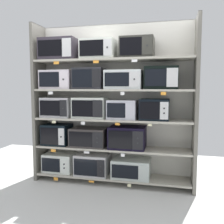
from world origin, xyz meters
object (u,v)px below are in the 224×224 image
Objects in this scene: microwave_9 at (155,109)px; microwave_12 at (124,80)px; microwave_2 at (131,168)px; microwave_8 at (123,109)px; microwave_0 at (59,162)px; microwave_4 at (89,137)px; microwave_13 at (161,78)px; microwave_7 at (90,108)px; microwave_14 at (60,50)px; microwave_10 at (58,80)px; microwave_3 at (57,134)px; microwave_11 at (89,79)px; microwave_16 at (137,48)px; microwave_5 at (128,137)px; microwave_6 at (58,107)px; microwave_1 at (93,164)px; microwave_15 at (98,50)px.

microwave_9 is 0.64m from microwave_12.
microwave_8 reaches higher than microwave_2.
microwave_0 is 0.69m from microwave_4.
microwave_0 is at bearing -180.00° from microwave_13.
microwave_14 reaches higher than microwave_7.
microwave_3 is at bearing -179.63° from microwave_10.
microwave_0 is at bearing 179.97° from microwave_11.
microwave_16 reaches higher than microwave_7.
microwave_7 reaches higher than microwave_5.
microwave_11 reaches higher than microwave_3.
microwave_6 is 0.92m from microwave_14.
microwave_12 is (1.08, 0.00, 1.35)m from microwave_0.
microwave_1 is 1.90m from microwave_14.
microwave_1 is 1.13× the size of microwave_11.
microwave_4 is (-0.06, 0.00, 0.43)m from microwave_1.
microwave_1 is at bearing -0.14° from microwave_7.
microwave_6 is 0.71m from microwave_11.
microwave_8 is at bearing 0.04° from microwave_11.
microwave_11 is at bearing -180.00° from microwave_9.
microwave_7 is at bearing -0.01° from microwave_6.
microwave_4 reaches higher than microwave_0.
microwave_7 is at bearing 179.99° from microwave_16.
microwave_10 is 0.89× the size of microwave_14.
microwave_16 is (-0.27, 0.00, 0.91)m from microwave_9.
microwave_9 is at bearing -0.01° from microwave_6.
microwave_10 reaches higher than microwave_12.
microwave_13 reaches higher than microwave_9.
microwave_0 is 0.85× the size of microwave_2.
microwave_14 reaches higher than microwave_10.
microwave_7 is 1.22× the size of microwave_9.
microwave_15 is at bearing -179.97° from microwave_2.
microwave_10 reaches higher than microwave_1.
microwave_4 is at bearing 179.39° from microwave_11.
microwave_7 is (-0.67, -0.00, 0.93)m from microwave_2.
microwave_0 is at bearing 0.62° from microwave_3.
microwave_11 is 0.68m from microwave_14.
microwave_2 is at bearing 0.01° from microwave_12.
microwave_3 is at bearing -179.99° from microwave_5.
microwave_14 is at bearing 179.97° from microwave_7.
microwave_3 is at bearing -179.27° from microwave_6.
microwave_3 is 0.45m from microwave_6.
microwave_11 is at bearing -179.91° from microwave_1.
microwave_11 is 0.46m from microwave_15.
microwave_3 is (-0.61, -0.00, 0.45)m from microwave_1.
microwave_11 is 0.87m from microwave_16.
microwave_0 is 1.80m from microwave_9.
microwave_15 is at bearing 0.05° from microwave_1.
microwave_11 is at bearing -179.94° from microwave_15.
microwave_14 is (-1.17, 0.00, 1.84)m from microwave_2.
microwave_4 is at bearing -0.01° from microwave_10.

